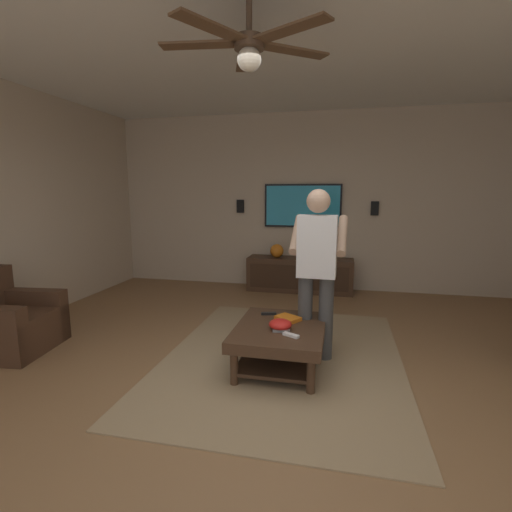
{
  "coord_description": "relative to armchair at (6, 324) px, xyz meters",
  "views": [
    {
      "loc": [
        -2.72,
        -0.56,
        1.62
      ],
      "look_at": [
        0.89,
        0.25,
        0.99
      ],
      "focal_mm": 26.7,
      "sensor_mm": 36.0,
      "label": 1
    }
  ],
  "objects": [
    {
      "name": "bowl",
      "position": [
        0.15,
        -2.82,
        0.17
      ],
      "size": [
        0.21,
        0.21,
        0.09
      ],
      "primitive_type": "ellipsoid",
      "color": "red",
      "rests_on": "coffee_table"
    },
    {
      "name": "book",
      "position": [
        0.41,
        -2.85,
        0.14
      ],
      "size": [
        0.25,
        0.27,
        0.04
      ],
      "primitive_type": "cube",
      "rotation": [
        0.0,
        0.0,
        0.99
      ],
      "color": "orange",
      "rests_on": "coffee_table"
    },
    {
      "name": "coffee_table",
      "position": [
        0.23,
        -2.8,
        0.02
      ],
      "size": [
        1.0,
        0.8,
        0.4
      ],
      "color": "#422B1C",
      "rests_on": "ground"
    },
    {
      "name": "vase_round",
      "position": [
        3.0,
        -2.3,
        0.38
      ],
      "size": [
        0.22,
        0.22,
        0.22
      ],
      "primitive_type": "sphere",
      "color": "orange",
      "rests_on": "media_console"
    },
    {
      "name": "armchair",
      "position": [
        0.0,
        0.0,
        0.0
      ],
      "size": [
        0.89,
        0.9,
        0.82
      ],
      "rotation": [
        0.0,
        0.0,
        -1.45
      ],
      "color": "#472D1E",
      "rests_on": "ground"
    },
    {
      "name": "wall_speaker_left",
      "position": [
        3.28,
        -3.82,
        1.07
      ],
      "size": [
        0.06,
        0.12,
        0.22
      ],
      "primitive_type": "cube",
      "color": "black"
    },
    {
      "name": "ground_plane",
      "position": [
        -0.34,
        -2.76,
        -0.28
      ],
      "size": [
        8.76,
        8.76,
        0.0
      ],
      "primitive_type": "plane",
      "color": "olive"
    },
    {
      "name": "remote_grey",
      "position": [
        0.08,
        -2.84,
        0.13
      ],
      "size": [
        0.05,
        0.15,
        0.02
      ],
      "primitive_type": "cube",
      "rotation": [
        0.0,
        0.0,
        4.78
      ],
      "color": "slate",
      "rests_on": "coffee_table"
    },
    {
      "name": "tv",
      "position": [
        3.26,
        -2.68,
        1.11
      ],
      "size": [
        0.05,
        1.26,
        0.71
      ],
      "rotation": [
        0.0,
        0.0,
        3.14
      ],
      "color": "black"
    },
    {
      "name": "person_standing",
      "position": [
        0.52,
        -3.1,
        0.65
      ],
      "size": [
        0.54,
        0.55,
        1.64
      ],
      "rotation": [
        0.0,
        0.0,
        -0.03
      ],
      "color": "#3F3F3F",
      "rests_on": "ground"
    },
    {
      "name": "wall_speaker_right",
      "position": [
        3.28,
        -1.61,
        1.09
      ],
      "size": [
        0.06,
        0.12,
        0.22
      ],
      "primitive_type": "cube",
      "color": "black"
    },
    {
      "name": "ceiling_fan",
      "position": [
        -0.43,
        -2.67,
        2.28
      ],
      "size": [
        1.14,
        1.16,
        0.46
      ],
      "color": "#4C3828"
    },
    {
      "name": "area_rug",
      "position": [
        0.43,
        -2.8,
        -0.27
      ],
      "size": [
        2.92,
        2.26,
        0.01
      ],
      "primitive_type": "cube",
      "color": "#9E8460",
      "rests_on": "ground"
    },
    {
      "name": "remote_black",
      "position": [
        0.53,
        -2.64,
        0.13
      ],
      "size": [
        0.08,
        0.16,
        0.02
      ],
      "primitive_type": "cube",
      "rotation": [
        0.0,
        0.0,
        1.84
      ],
      "color": "black",
      "rests_on": "coffee_table"
    },
    {
      "name": "remote_white",
      "position": [
        -0.0,
        -2.93,
        0.13
      ],
      "size": [
        0.11,
        0.15,
        0.02
      ],
      "primitive_type": "cube",
      "rotation": [
        0.0,
        0.0,
        1.08
      ],
      "color": "white",
      "rests_on": "coffee_table"
    },
    {
      "name": "media_console",
      "position": [
        3.02,
        -2.68,
        -0.0
      ],
      "size": [
        0.45,
        1.7,
        0.55
      ],
      "rotation": [
        0.0,
        0.0,
        3.14
      ],
      "color": "#422B1C",
      "rests_on": "ground"
    },
    {
      "name": "wall_back_tv",
      "position": [
        3.36,
        -2.76,
        1.16
      ],
      "size": [
        0.1,
        6.73,
        2.88
      ],
      "primitive_type": "cube",
      "color": "#C6B299",
      "rests_on": "ground"
    }
  ]
}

